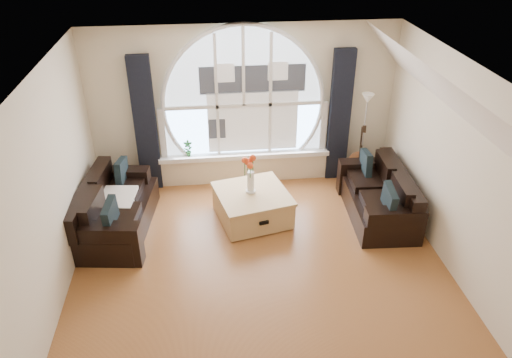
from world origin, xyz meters
name	(u,v)px	position (x,y,z in m)	size (l,w,h in m)	color
ground	(264,283)	(0.00, 0.00, 0.00)	(5.00, 5.50, 0.01)	brown
ceiling	(266,84)	(0.00, 0.00, 2.70)	(5.00, 5.50, 0.01)	silver
wall_back	(244,107)	(0.00, 2.75, 1.35)	(5.00, 0.01, 2.70)	beige
wall_left	(42,209)	(-2.50, 0.00, 1.35)	(0.01, 5.50, 2.70)	beige
wall_right	(470,183)	(2.50, 0.00, 1.35)	(0.01, 5.50, 2.70)	beige
attic_slope	(464,107)	(2.20, 0.00, 2.35)	(0.92, 5.50, 0.72)	silver
arched_window	(243,92)	(0.00, 2.72, 1.62)	(2.60, 0.06, 2.15)	silver
window_sill	(245,155)	(0.00, 2.65, 0.51)	(2.90, 0.22, 0.08)	white
window_frame	(244,92)	(0.00, 2.69, 1.62)	(2.76, 0.08, 2.15)	white
neighbor_house	(253,99)	(0.15, 2.71, 1.50)	(1.70, 0.02, 1.50)	silver
curtain_left	(145,125)	(-1.60, 2.63, 1.15)	(0.35, 0.12, 2.30)	black
curtain_right	(340,117)	(1.60, 2.63, 1.15)	(0.35, 0.12, 2.30)	black
sofa_left	(115,207)	(-2.02, 1.43, 0.40)	(0.89, 1.79, 0.79)	black
sofa_right	(378,193)	(1.94, 1.37, 0.40)	(0.84, 1.69, 0.75)	black
coffee_chest	(252,205)	(0.01, 1.49, 0.25)	(1.04, 1.04, 0.51)	tan
throw_blanket	(116,199)	(-2.00, 1.49, 0.50)	(0.55, 0.55, 0.10)	silver
vase_flowers	(251,169)	(-0.01, 1.51, 0.86)	(0.24, 0.24, 0.70)	white
floor_lamp	(363,139)	(1.99, 2.47, 0.80)	(0.24, 0.24, 1.60)	#B2B2B2
guitar	(359,151)	(1.98, 2.53, 0.53)	(0.36, 0.24, 1.06)	brown
potted_plant	(188,148)	(-0.95, 2.65, 0.69)	(0.15, 0.10, 0.28)	#1E6023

